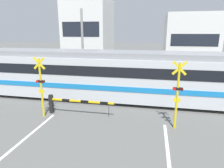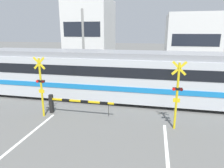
{
  "view_description": "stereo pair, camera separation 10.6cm",
  "coord_description": "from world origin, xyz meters",
  "px_view_note": "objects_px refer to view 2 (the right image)",
  "views": [
    {
      "loc": [
        2.35,
        -1.29,
        4.69
      ],
      "look_at": [
        0.0,
        10.1,
        1.6
      ],
      "focal_mm": 32.0,
      "sensor_mm": 36.0,
      "label": 1
    },
    {
      "loc": [
        2.45,
        -1.27,
        4.69
      ],
      "look_at": [
        0.0,
        10.1,
        1.6
      ],
      "focal_mm": 32.0,
      "sensor_mm": 36.0,
      "label": 2
    }
  ],
  "objects_px": {
    "commuter_train": "(100,74)",
    "pedestrian": "(120,73)",
    "crossing_signal_right": "(177,93)",
    "crossing_signal_left": "(41,84)",
    "crossing_barrier_far": "(153,82)",
    "crossing_barrier_near": "(67,103)"
  },
  "relations": [
    {
      "from": "commuter_train",
      "to": "pedestrian",
      "type": "relative_size",
      "value": 10.68
    },
    {
      "from": "crossing_signal_right",
      "to": "crossing_signal_left",
      "type": "bearing_deg",
      "value": 180.0
    },
    {
      "from": "crossing_signal_right",
      "to": "crossing_barrier_far",
      "type": "bearing_deg",
      "value": 100.5
    },
    {
      "from": "crossing_barrier_near",
      "to": "crossing_signal_left",
      "type": "relative_size",
      "value": 1.14
    },
    {
      "from": "crossing_barrier_near",
      "to": "crossing_barrier_far",
      "type": "xyz_separation_m",
      "value": [
        4.77,
        5.84,
        0.0
      ]
    },
    {
      "from": "commuter_train",
      "to": "crossing_signal_right",
      "type": "distance_m",
      "value": 6.12
    },
    {
      "from": "commuter_train",
      "to": "crossing_barrier_far",
      "type": "height_order",
      "value": "commuter_train"
    },
    {
      "from": "crossing_barrier_far",
      "to": "crossing_signal_left",
      "type": "bearing_deg",
      "value": -132.92
    },
    {
      "from": "crossing_barrier_far",
      "to": "pedestrian",
      "type": "distance_m",
      "value": 3.58
    },
    {
      "from": "crossing_barrier_near",
      "to": "crossing_signal_left",
      "type": "xyz_separation_m",
      "value": [
        -1.19,
        -0.56,
        1.16
      ]
    },
    {
      "from": "crossing_barrier_near",
      "to": "pedestrian",
      "type": "xyz_separation_m",
      "value": [
        1.76,
        7.77,
        0.22
      ]
    },
    {
      "from": "commuter_train",
      "to": "crossing_barrier_near",
      "type": "bearing_deg",
      "value": -109.23
    },
    {
      "from": "crossing_signal_right",
      "to": "crossing_barrier_near",
      "type": "bearing_deg",
      "value": 174.65
    },
    {
      "from": "crossing_signal_right",
      "to": "pedestrian",
      "type": "height_order",
      "value": "crossing_signal_right"
    },
    {
      "from": "commuter_train",
      "to": "crossing_signal_right",
      "type": "relative_size",
      "value": 5.12
    },
    {
      "from": "crossing_signal_right",
      "to": "pedestrian",
      "type": "xyz_separation_m",
      "value": [
        -4.2,
        8.33,
        -0.94
      ]
    },
    {
      "from": "crossing_signal_left",
      "to": "crossing_signal_right",
      "type": "distance_m",
      "value": 7.14
    },
    {
      "from": "commuter_train",
      "to": "crossing_signal_left",
      "type": "distance_m",
      "value": 4.39
    },
    {
      "from": "crossing_barrier_far",
      "to": "pedestrian",
      "type": "bearing_deg",
      "value": 147.39
    },
    {
      "from": "crossing_barrier_far",
      "to": "commuter_train",
      "type": "bearing_deg",
      "value": -143.98
    },
    {
      "from": "crossing_barrier_near",
      "to": "crossing_signal_left",
      "type": "bearing_deg",
      "value": -154.85
    },
    {
      "from": "commuter_train",
      "to": "crossing_signal_left",
      "type": "xyz_separation_m",
      "value": [
        -2.3,
        -3.74,
        0.06
      ]
    }
  ]
}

